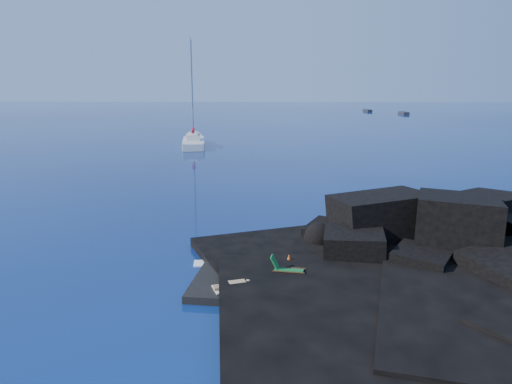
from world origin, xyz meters
TOP-DOWN VIEW (x-y plane):
  - ground at (0.00, 0.00)m, footprint 400.00×400.00m
  - headland at (13.00, 3.00)m, footprint 24.00×24.00m
  - beach at (4.50, 0.50)m, footprint 9.08×6.86m
  - surf_foam at (5.00, 5.00)m, footprint 10.00×8.00m
  - sailboat at (-7.24, 49.26)m, footprint 4.93×14.45m
  - deck_chair at (4.58, 0.32)m, footprint 1.62×0.91m
  - towel at (2.24, -1.03)m, footprint 2.29×1.62m
  - sunbather at (2.24, -1.03)m, footprint 2.03×1.13m
  - marker_cone at (4.62, 1.83)m, footprint 0.41×0.41m
  - distant_boat_a at (33.29, 132.07)m, footprint 2.09×4.78m
  - distant_boat_b at (40.98, 119.80)m, footprint 1.93×5.19m

SIDE VIEW (x-z plane):
  - ground at x=0.00m, z-range 0.00..0.00m
  - headland at x=13.00m, z-range -1.80..1.80m
  - beach at x=4.50m, z-range -0.35..0.35m
  - surf_foam at x=5.00m, z-range -0.03..0.03m
  - sailboat at x=-7.24m, z-range -7.43..7.43m
  - distant_boat_a at x=33.29m, z-range -0.31..0.31m
  - distant_boat_b at x=40.98m, z-range -0.34..0.34m
  - towel at x=2.24m, z-range 0.35..0.40m
  - sunbather at x=2.24m, z-range 0.40..0.68m
  - marker_cone at x=4.62m, z-range 0.35..0.90m
  - deck_chair at x=4.58m, z-range 0.35..1.40m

